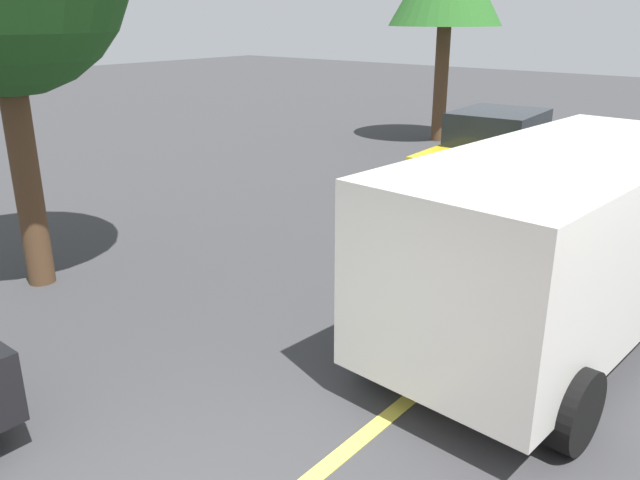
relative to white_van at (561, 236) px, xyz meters
The scene contains 3 objects.
lane_marking_centre 2.40m from the white_van, 163.97° to the left, with size 28.00×0.16×0.01m, color #E0D14C.
white_van is the anchor object (origin of this frame).
car_yellow_approaching 6.63m from the white_van, 31.18° to the left, with size 4.25×2.32×1.67m.
Camera 1 is at (-1.81, -2.76, 3.56)m, focal length 36.06 mm.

